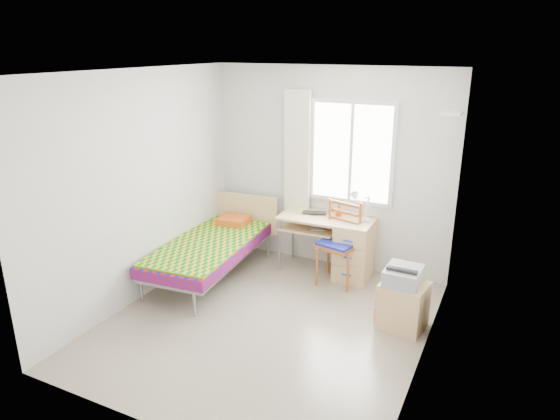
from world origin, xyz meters
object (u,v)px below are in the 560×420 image
Objects in this scene: bed at (213,245)px; chair at (341,238)px; desk at (349,247)px; cabinet at (403,305)px; printer at (403,275)px.

chair is (1.50, 0.57, 0.16)m from bed.
desk is 1.18× the size of chair.
chair reaches higher than cabinet.
desk reaches higher than cabinet.
cabinet is 1.23× the size of printer.
cabinet is at bearing -8.50° from bed.
bed is at bearing -145.54° from chair.
cabinet is at bearing -9.44° from printer.
chair is at bearing 15.97° from bed.
cabinet is at bearing -23.53° from chair.
desk is at bearing 135.91° from printer.
printer is at bearing -8.42° from bed.
bed is 3.99× the size of cabinet.
bed reaches higher than cabinet.
bed is at bearing -176.30° from cabinet.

